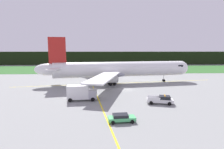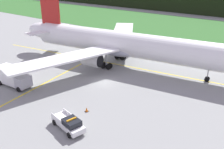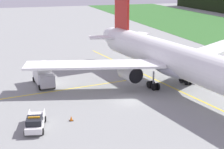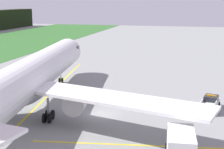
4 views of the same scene
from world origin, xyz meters
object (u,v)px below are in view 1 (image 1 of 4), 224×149
object	(u,v)px
airliner	(118,70)
staff_car	(121,118)
catering_truck	(81,92)
apron_cone	(150,97)
ops_pickup_truck	(161,100)

from	to	relation	value
airliner	staff_car	world-z (taller)	airliner
catering_truck	apron_cone	distance (m)	16.60
ops_pickup_truck	catering_truck	xyz separation A→B (m)	(-17.64, 3.26, 0.95)
airliner	staff_car	xyz separation A→B (m)	(-1.64, -33.07, -4.13)
catering_truck	staff_car	bearing A→B (deg)	-56.85
catering_truck	apron_cone	world-z (taller)	catering_truck
airliner	ops_pickup_truck	world-z (taller)	airliner
ops_pickup_truck	apron_cone	xyz separation A→B (m)	(-1.17, 4.67, -0.58)
staff_car	ops_pickup_truck	bearing A→B (deg)	44.63
staff_car	apron_cone	bearing A→B (deg)	59.42
airliner	catering_truck	size ratio (longest dim) A/B	7.77
staff_car	apron_cone	size ratio (longest dim) A/B	6.89
ops_pickup_truck	staff_car	world-z (taller)	ops_pickup_truck
catering_truck	staff_car	size ratio (longest dim) A/B	1.52
staff_car	catering_truck	bearing A→B (deg)	123.15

